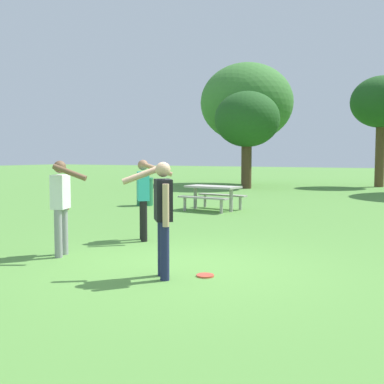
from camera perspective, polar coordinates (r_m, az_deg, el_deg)
name	(u,v)px	position (r m, az deg, el deg)	size (l,w,h in m)	color
ground_plane	(183,268)	(7.34, -1.04, -9.18)	(120.00, 120.00, 0.00)	#568E3D
person_thrower	(144,193)	(9.57, -5.85, -0.16)	(0.84, 0.49, 1.64)	black
person_catcher	(162,210)	(6.61, -3.62, -2.24)	(0.84, 0.49, 1.64)	#1E234C
person_bystander	(61,200)	(8.35, -15.53, -0.99)	(0.80, 0.58, 1.64)	gray
frisbee	(205,275)	(6.85, 1.61, -10.07)	(0.25, 0.25, 0.03)	#E04733
picnic_table_near	(213,192)	(14.77, 2.53, -0.06)	(1.86, 1.61, 0.77)	#B2ADA3
trash_can_beside_table	(145,191)	(16.28, -5.73, 0.07)	(0.59, 0.59, 0.96)	#237047
tree_tall_left	(247,103)	(28.35, 6.63, 10.62)	(5.43, 5.43, 7.10)	brown
tree_broad_center	(247,120)	(24.62, 6.69, 8.64)	(3.35, 3.35, 4.99)	#4C3823
tree_far_right	(381,103)	(27.70, 21.95, 9.93)	(3.26, 3.26, 5.97)	brown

